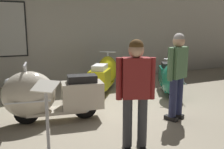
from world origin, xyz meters
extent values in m
plane|color=gray|center=(0.00, 0.00, 0.00)|extent=(60.00, 60.00, 0.00)
cube|color=#ADA89E|center=(0.00, 3.31, 1.93)|extent=(18.00, 0.20, 3.86)
cube|color=black|center=(-2.18, 3.20, 1.68)|extent=(1.22, 0.03, 1.57)
cube|color=#B2B2AD|center=(-2.18, 3.18, 1.68)|extent=(1.14, 0.01, 1.49)
cylinder|color=black|center=(-1.96, 0.07, 0.22)|extent=(0.46, 0.16, 0.45)
cylinder|color=silver|center=(-1.96, 0.07, 0.22)|extent=(0.22, 0.14, 0.20)
cylinder|color=black|center=(-0.90, -0.10, 0.22)|extent=(0.46, 0.16, 0.45)
cylinder|color=silver|center=(-0.90, -0.10, 0.22)|extent=(0.22, 0.14, 0.20)
cube|color=beige|center=(-1.43, -0.02, 0.20)|extent=(1.12, 0.57, 0.06)
ellipsoid|color=beige|center=(-1.90, 0.06, 0.55)|extent=(1.03, 0.73, 0.85)
cube|color=beige|center=(-0.95, -0.10, 0.47)|extent=(0.83, 0.57, 0.49)
cube|color=black|center=(-0.95, -0.10, 0.79)|extent=(0.58, 0.40, 0.13)
sphere|color=silver|center=(-2.21, 0.11, 0.78)|extent=(0.17, 0.17, 0.17)
cylinder|color=silver|center=(-1.94, 0.07, 0.94)|extent=(0.05, 0.05, 0.31)
cylinder|color=silver|center=(-1.94, 0.07, 1.10)|extent=(0.12, 0.49, 0.04)
cube|color=silver|center=(-1.95, -0.22, 0.49)|extent=(0.75, 0.14, 0.03)
cylinder|color=black|center=(0.51, 2.00, 0.21)|extent=(0.32, 0.40, 0.43)
cylinder|color=silver|center=(0.51, 2.00, 0.21)|extent=(0.20, 0.22, 0.19)
cylinder|color=black|center=(-0.09, 1.18, 0.21)|extent=(0.32, 0.40, 0.43)
cylinder|color=silver|center=(-0.09, 1.18, 0.21)|extent=(0.20, 0.22, 0.19)
cube|color=gold|center=(0.21, 1.59, 0.19)|extent=(0.91, 1.05, 0.05)
ellipsoid|color=gold|center=(0.48, 1.96, 0.52)|extent=(0.98, 1.06, 0.82)
cube|color=gold|center=(-0.07, 1.21, 0.45)|extent=(0.78, 0.84, 0.47)
cube|color=silver|center=(-0.07, 1.21, 0.75)|extent=(0.55, 0.59, 0.13)
sphere|color=silver|center=(0.65, 2.20, 0.74)|extent=(0.16, 0.16, 0.16)
cylinder|color=silver|center=(0.50, 1.98, 0.89)|extent=(0.05, 0.05, 0.30)
cylinder|color=silver|center=(0.50, 1.98, 1.04)|extent=(0.40, 0.31, 0.03)
cube|color=silver|center=(0.26, 2.12, 0.47)|extent=(0.43, 0.59, 0.03)
cylinder|color=black|center=(1.42, 0.19, 0.20)|extent=(0.27, 0.40, 0.41)
cylinder|color=silver|center=(1.42, 0.19, 0.20)|extent=(0.17, 0.21, 0.18)
cylinder|color=black|center=(1.89, 1.04, 0.20)|extent=(0.27, 0.40, 0.41)
cylinder|color=silver|center=(1.89, 1.04, 0.20)|extent=(0.17, 0.21, 0.18)
cube|color=#196B51|center=(1.66, 0.61, 0.18)|extent=(0.79, 1.03, 0.05)
ellipsoid|color=#196B51|center=(1.45, 0.23, 0.49)|extent=(0.88, 1.01, 0.78)
cube|color=#196B51|center=(1.87, 1.00, 0.43)|extent=(0.69, 0.80, 0.45)
cube|color=black|center=(1.87, 1.00, 0.71)|extent=(0.49, 0.57, 0.12)
sphere|color=silver|center=(1.31, -0.02, 0.71)|extent=(0.15, 0.15, 0.15)
cylinder|color=silver|center=(1.43, 0.21, 0.85)|extent=(0.04, 0.04, 0.29)
cylinder|color=silver|center=(1.43, 0.21, 0.99)|extent=(0.41, 0.25, 0.03)
cube|color=silver|center=(1.67, 0.11, 0.44)|extent=(0.34, 0.61, 0.02)
cube|color=black|center=(-0.56, -1.63, 0.04)|extent=(0.18, 0.27, 0.08)
cylinder|color=#38383D|center=(-0.57, -1.65, 0.47)|extent=(0.13, 0.13, 0.79)
cube|color=black|center=(-0.76, -1.56, 0.04)|extent=(0.18, 0.27, 0.08)
cylinder|color=#38383D|center=(-0.77, -1.58, 0.47)|extent=(0.13, 0.13, 0.79)
cube|color=maroon|center=(-0.67, -1.62, 1.07)|extent=(0.41, 0.31, 0.56)
cylinder|color=maroon|center=(-0.46, -1.69, 1.06)|extent=(0.09, 0.09, 0.58)
cylinder|color=maroon|center=(-0.88, -1.54, 1.06)|extent=(0.09, 0.09, 0.58)
sphere|color=tan|center=(-0.67, -1.62, 1.44)|extent=(0.21, 0.21, 0.21)
sphere|color=brown|center=(-0.67, -1.62, 1.49)|extent=(0.19, 0.19, 0.19)
cube|color=black|center=(0.75, -0.83, 0.04)|extent=(0.18, 0.28, 0.08)
cylinder|color=#23284C|center=(0.75, -0.84, 0.49)|extent=(0.14, 0.14, 0.81)
cube|color=black|center=(0.54, -0.90, 0.04)|extent=(0.18, 0.28, 0.08)
cylinder|color=#23284C|center=(0.55, -0.92, 0.49)|extent=(0.14, 0.14, 0.81)
cube|color=#4C724C|center=(0.65, -0.88, 1.10)|extent=(0.42, 0.31, 0.57)
cylinder|color=#4C724C|center=(0.87, -0.80, 1.09)|extent=(0.09, 0.09, 0.59)
cylinder|color=#4C724C|center=(0.43, -0.96, 1.09)|extent=(0.09, 0.09, 0.59)
sphere|color=tan|center=(0.65, -0.88, 1.49)|extent=(0.22, 0.22, 0.22)
sphere|color=gray|center=(0.65, -0.88, 1.54)|extent=(0.20, 0.20, 0.20)
cylinder|color=#A5A5AD|center=(-1.81, -1.30, 0.50)|extent=(0.04, 0.04, 0.95)
cube|color=silver|center=(-1.81, -1.30, 1.00)|extent=(0.39, 0.38, 0.12)
camera|label=1|loc=(-2.29, -4.40, 1.74)|focal=38.91mm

